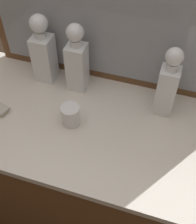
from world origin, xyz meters
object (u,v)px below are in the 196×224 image
at_px(crystal_tumbler_far_left, 71,116).
at_px(crystal_decanter_left, 77,64).
at_px(crystal_decanter_center, 167,88).
at_px(crystal_decanter_far_left, 44,55).

bearing_deg(crystal_tumbler_far_left, crystal_decanter_left, 102.44).
relative_size(crystal_decanter_center, crystal_decanter_far_left, 0.97).
height_order(crystal_decanter_center, crystal_tumbler_far_left, crystal_decanter_center).
relative_size(crystal_decanter_center, crystal_tumbler_far_left, 3.63).
height_order(crystal_decanter_left, crystal_decanter_far_left, crystal_decanter_far_left).
xyz_separation_m(crystal_decanter_center, crystal_decanter_left, (-0.38, 0.03, 0.00)).
bearing_deg(crystal_decanter_center, crystal_decanter_far_left, 175.65).
bearing_deg(crystal_decanter_left, crystal_decanter_center, -4.26).
bearing_deg(crystal_decanter_left, crystal_decanter_far_left, 175.44).
xyz_separation_m(crystal_decanter_far_left, crystal_tumbler_far_left, (0.20, -0.22, -0.09)).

